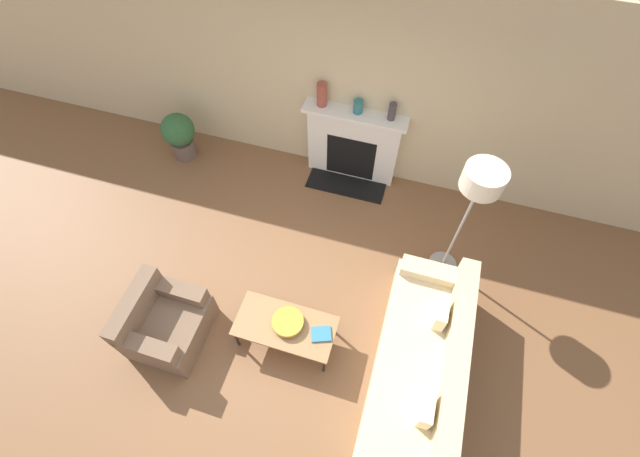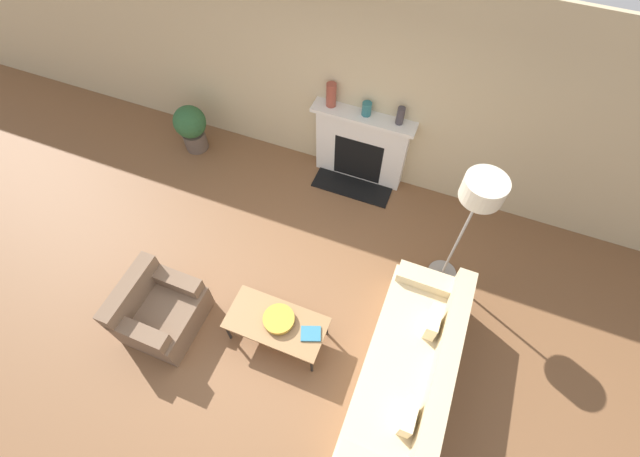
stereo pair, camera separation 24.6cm
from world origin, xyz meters
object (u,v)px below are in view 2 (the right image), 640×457
fireplace (361,148)px  mantel_vase_center_left (367,109)px  couch (410,371)px  potted_plant (191,126)px  floor_lamp (479,199)px  mantel_vase_center_right (400,116)px  armchair_near (159,311)px  book (311,334)px  coffee_table (276,323)px  mantel_vase_left (331,95)px  bowl (279,319)px

fireplace → mantel_vase_center_left: 0.69m
couch → potted_plant: (-4.01, 2.27, 0.13)m
floor_lamp → mantel_vase_center_right: 1.65m
armchair_near → mantel_vase_center_right: bearing=-31.1°
book → mantel_vase_center_right: (0.11, 2.72, 0.86)m
couch → armchair_near: (-2.86, -0.40, -0.00)m
coffee_table → mantel_vase_center_left: (0.08, 2.74, 0.87)m
book → mantel_vase_left: size_ratio=0.80×
coffee_table → potted_plant: bearing=136.8°
fireplace → couch: fireplace is taller
mantel_vase_center_left → potted_plant: mantel_vase_center_left is taller
couch → floor_lamp: floor_lamp is taller
coffee_table → bowl: 0.09m
fireplace → armchair_near: fireplace is taller
book → mantel_vase_center_left: mantel_vase_center_left is taller
fireplace → mantel_vase_left: 0.89m
mantel_vase_center_left → potted_plant: 2.73m
couch → book: bearing=-87.5°
coffee_table → floor_lamp: size_ratio=0.60×
bowl → mantel_vase_center_right: 2.87m
couch → floor_lamp: (0.09, 1.46, 1.27)m
coffee_table → armchair_near: bearing=-166.0°
couch → mantel_vase_center_left: 3.19m
couch → mantel_vase_center_left: size_ratio=12.52×
armchair_near → mantel_vase_left: mantel_vase_left is taller
floor_lamp → mantel_vase_center_left: 1.98m
coffee_table → mantel_vase_center_right: mantel_vase_center_right is taller
couch → armchair_near: bearing=-82.1°
coffee_table → potted_plant: potted_plant is taller
armchair_near → mantel_vase_center_right: 3.72m
mantel_vase_left → mantel_vase_center_left: (0.48, 0.00, -0.07)m
coffee_table → mantel_vase_left: (-0.41, 2.74, 0.94)m
armchair_near → mantel_vase_left: size_ratio=2.63×
fireplace → floor_lamp: (1.55, -1.19, 1.00)m
fireplace → book: bearing=-82.6°
floor_lamp → mantel_vase_center_right: floor_lamp is taller
armchair_near → mantel_vase_center_left: (1.42, 3.07, 0.96)m
bowl → potted_plant: bearing=137.5°
coffee_table → mantel_vase_left: mantel_vase_left is taller
coffee_table → book: bearing=2.4°
armchair_near → book: armchair_near is taller
bowl → potted_plant: size_ratio=0.46×
couch → mantel_vase_left: mantel_vase_left is taller
fireplace → book: 2.73m
mantel_vase_left → mantel_vase_center_right: bearing=0.0°
couch → armchair_near: 2.89m
fireplace → book: size_ratio=5.31×
fireplace → armchair_near: size_ratio=1.62×
fireplace → floor_lamp: floor_lamp is taller
mantel_vase_center_right → bowl: bearing=-100.3°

